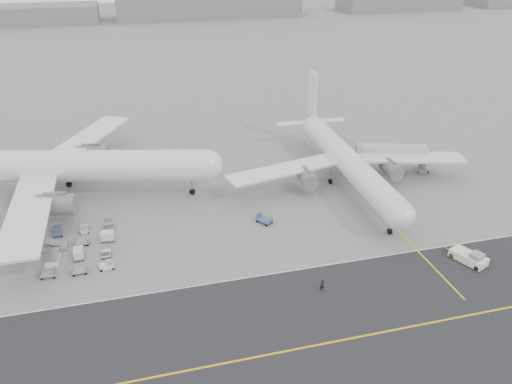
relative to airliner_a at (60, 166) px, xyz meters
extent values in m
plane|color=gray|center=(27.65, -33.05, -6.33)|extent=(700.00, 700.00, 0.00)
cube|color=#29292B|center=(32.65, -51.05, -6.32)|extent=(220.00, 32.00, 0.02)
cube|color=gold|center=(32.65, -51.05, -6.30)|extent=(220.00, 0.30, 0.01)
cube|color=silver|center=(32.65, -35.25, -6.30)|extent=(220.00, 0.25, 0.01)
cube|color=gold|center=(57.65, -28.05, -6.31)|extent=(0.30, 40.00, 0.01)
cylinder|color=silver|center=(1.52, -0.37, 0.03)|extent=(54.03, 18.92, 6.20)
sphere|color=silver|center=(27.79, -6.82, 0.03)|extent=(6.08, 6.08, 6.08)
cube|color=silver|center=(-3.66, -15.92, -0.75)|extent=(6.71, 29.72, 0.45)
cube|color=silver|center=(4.13, 15.80, -0.75)|extent=(19.68, 29.35, 0.45)
cylinder|color=slate|center=(0.12, -11.58, -2.30)|extent=(7.33, 5.31, 3.85)
cylinder|color=slate|center=(5.47, 10.21, -2.30)|extent=(7.33, 5.31, 3.85)
cylinder|color=black|center=(24.59, -6.04, -5.74)|extent=(1.26, 0.76, 1.17)
cylinder|color=black|center=(-1.29, -3.51, -5.74)|extent=(1.26, 0.76, 1.17)
cylinder|color=black|center=(0.48, 3.71, -5.74)|extent=(1.26, 0.76, 1.17)
cylinder|color=gray|center=(24.59, -6.04, -4.12)|extent=(0.36, 0.36, 3.26)
cylinder|color=silver|center=(56.10, -10.19, -1.17)|extent=(6.10, 44.01, 5.03)
sphere|color=silver|center=(55.57, -32.13, -1.17)|extent=(4.93, 4.93, 4.93)
cone|color=silver|center=(56.66, 12.83, -0.79)|extent=(4.74, 8.67, 4.53)
cube|color=silver|center=(56.67, 13.37, 6.17)|extent=(0.62, 4.83, 10.71)
cube|color=silver|center=(52.26, 13.74, -0.67)|extent=(8.09, 2.60, 0.25)
cube|color=silver|center=(61.09, 13.53, -0.67)|extent=(8.09, 2.60, 0.25)
cube|color=silver|center=(42.88, -8.80, -1.80)|extent=(24.68, 10.49, 0.45)
cube|color=silver|center=(69.37, -9.44, -1.80)|extent=(24.65, 11.56, 0.45)
cylinder|color=slate|center=(46.97, -11.04, -3.06)|extent=(3.25, 5.43, 3.12)
cylinder|color=slate|center=(65.17, -11.48, -3.06)|extent=(3.25, 5.43, 3.12)
cylinder|color=black|center=(55.63, -29.46, -5.78)|extent=(0.53, 1.10, 1.09)
cylinder|color=black|center=(53.12, -8.51, -5.78)|extent=(0.53, 1.10, 1.09)
cylinder|color=black|center=(59.16, -8.65, -5.78)|extent=(0.53, 1.10, 1.09)
cylinder|color=gray|center=(55.63, -29.46, -4.46)|extent=(0.36, 0.36, 2.64)
cube|color=silver|center=(63.80, -39.94, -5.57)|extent=(4.66, 6.16, 1.25)
cube|color=#98999D|center=(64.30, -41.08, -4.63)|extent=(2.52, 2.42, 0.81)
cylinder|color=gray|center=(62.45, -36.82, -5.88)|extent=(1.05, 2.19, 0.14)
cylinder|color=black|center=(63.59, -42.37, -5.93)|extent=(0.65, 0.88, 0.81)
cylinder|color=black|center=(65.72, -41.44, -5.93)|extent=(0.65, 0.88, 0.81)
cylinder|color=black|center=(61.88, -38.43, -5.93)|extent=(0.65, 0.88, 0.81)
cylinder|color=black|center=(64.02, -37.50, -5.93)|extent=(0.65, 0.88, 0.81)
cylinder|color=gray|center=(74.86, -7.77, -4.35)|extent=(1.58, 1.58, 3.95)
cube|color=#98999D|center=(74.86, -7.77, -5.98)|extent=(3.20, 3.20, 0.69)
cube|color=#ACACB0|center=(68.24, -5.77, -1.79)|extent=(14.98, 6.94, 2.57)
cube|color=#98999D|center=(61.43, -3.71, -1.79)|extent=(2.05, 3.37, 2.96)
cylinder|color=black|center=(76.21, -7.05, -6.03)|extent=(0.46, 0.65, 0.59)
imported|color=black|center=(38.64, -40.94, -5.39)|extent=(0.71, 0.49, 1.89)
camera|label=1|loc=(14.71, -94.69, 40.16)|focal=35.00mm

